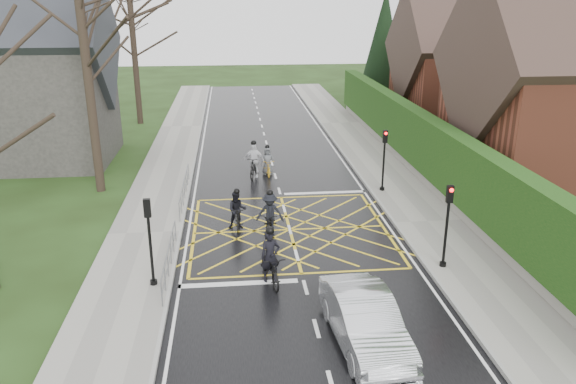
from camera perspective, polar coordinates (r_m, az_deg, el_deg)
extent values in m
plane|color=black|center=(23.76, 0.18, -3.86)|extent=(120.00, 120.00, 0.00)
cube|color=black|center=(23.76, 0.18, -3.85)|extent=(9.00, 80.00, 0.01)
cube|color=gray|center=(25.04, 13.98, -3.03)|extent=(3.00, 80.00, 0.15)
cube|color=gray|center=(23.91, -14.31, -4.15)|extent=(3.00, 80.00, 0.15)
cube|color=slate|center=(30.84, 13.45, 1.80)|extent=(0.50, 38.00, 0.70)
cube|color=black|center=(30.37, 13.70, 4.95)|extent=(0.90, 38.00, 2.80)
cube|color=brown|center=(43.70, 17.44, 10.10)|extent=(9.00, 8.00, 6.00)
cube|color=#372721|center=(43.37, 17.84, 13.87)|extent=(9.80, 8.80, 8.80)
cube|color=brown|center=(44.38, 21.54, 16.96)|extent=(0.70, 0.70, 1.60)
cylinder|color=black|center=(50.25, 9.39, 9.04)|extent=(0.50, 0.50, 1.20)
cone|color=black|center=(49.67, 9.67, 14.04)|extent=(4.60, 4.60, 10.00)
cube|color=#2D2B28|center=(36.01, -24.17, 8.30)|extent=(8.00, 7.00, 7.00)
cube|color=#26282D|center=(35.61, -24.93, 13.65)|extent=(8.80, 7.80, 7.80)
cylinder|color=black|center=(28.77, -19.61, 10.54)|extent=(0.44, 0.44, 11.00)
cylinder|color=black|center=(36.69, -18.46, 13.13)|extent=(0.44, 0.44, 12.00)
cylinder|color=black|center=(44.49, -15.30, 13.05)|extent=(0.44, 0.44, 10.00)
cylinder|color=slate|center=(20.18, -12.04, -5.59)|extent=(0.05, 5.00, 0.05)
cylinder|color=slate|center=(20.37, -11.96, -6.74)|extent=(0.04, 5.00, 0.04)
cylinder|color=slate|center=(18.19, -12.70, -10.32)|extent=(0.04, 0.04, 1.00)
cylinder|color=slate|center=(22.65, -11.35, -4.09)|extent=(0.04, 0.04, 1.00)
cylinder|color=slate|center=(27.14, -10.53, 1.06)|extent=(0.05, 6.00, 0.05)
cylinder|color=slate|center=(27.29, -10.48, 0.17)|extent=(0.04, 6.00, 0.04)
cylinder|color=slate|center=(24.50, -10.96, -2.24)|extent=(0.04, 0.04, 1.00)
cylinder|color=slate|center=(30.15, -10.07, 1.94)|extent=(0.04, 0.04, 1.00)
cylinder|color=black|center=(28.08, 9.68, 2.80)|extent=(0.10, 0.10, 3.00)
cylinder|color=black|center=(28.49, 9.53, 0.20)|extent=(0.24, 0.24, 0.30)
cube|color=black|center=(27.72, 9.84, 5.58)|extent=(0.22, 0.16, 0.62)
sphere|color=#FF0C0C|center=(27.57, 9.93, 5.88)|extent=(0.14, 0.14, 0.14)
cylinder|color=black|center=(20.58, 15.76, -3.88)|extent=(0.10, 0.10, 3.00)
cylinder|color=black|center=(21.14, 15.43, -7.25)|extent=(0.24, 0.24, 0.30)
cube|color=black|center=(20.09, 16.12, -0.20)|extent=(0.22, 0.16, 0.62)
sphere|color=#FF0C0C|center=(19.93, 16.29, 0.17)|extent=(0.14, 0.14, 0.14)
cylinder|color=black|center=(19.13, -13.78, -5.51)|extent=(0.10, 0.10, 3.00)
cylinder|color=black|center=(19.72, -13.47, -9.08)|extent=(0.24, 0.24, 0.30)
cube|color=black|center=(18.60, -14.12, -1.59)|extent=(0.22, 0.16, 0.62)
sphere|color=#FF0C0C|center=(18.65, -14.12, -0.95)|extent=(0.14, 0.14, 0.14)
imported|color=black|center=(19.39, -1.78, -7.69)|extent=(1.12, 2.19, 1.10)
imported|color=black|center=(19.31, -1.82, -6.55)|extent=(0.75, 0.57, 1.86)
sphere|color=black|center=(18.91, -1.85, -3.95)|extent=(0.29, 0.29, 0.29)
imported|color=black|center=(23.75, -5.15, -2.56)|extent=(0.51, 1.78, 1.07)
imported|color=black|center=(23.74, -5.18, -1.84)|extent=(0.79, 0.62, 1.63)
sphere|color=black|center=(23.45, -5.24, 0.06)|extent=(0.26, 0.26, 0.26)
imported|color=black|center=(23.16, -1.82, -3.12)|extent=(1.04, 2.06, 1.03)
imported|color=black|center=(23.11, -1.84, -2.20)|extent=(1.24, 0.85, 1.76)
sphere|color=black|center=(22.80, -1.87, -0.10)|extent=(0.28, 0.28, 0.28)
imported|color=black|center=(30.42, -3.46, 2.60)|extent=(1.05, 2.13, 1.23)
imported|color=silver|center=(30.42, -3.48, 3.24)|extent=(1.18, 0.71, 1.89)
sphere|color=black|center=(30.17, -3.52, 5.00)|extent=(0.30, 0.30, 0.30)
imported|color=#BF8A17|center=(30.89, -2.09, 2.57)|extent=(0.72, 1.77, 0.91)
imported|color=#515458|center=(30.90, -2.11, 3.19)|extent=(0.79, 0.54, 1.54)
sphere|color=black|center=(30.69, -2.13, 4.60)|extent=(0.24, 0.24, 0.24)
imported|color=silver|center=(16.23, 7.83, -12.87)|extent=(1.97, 4.71, 1.51)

